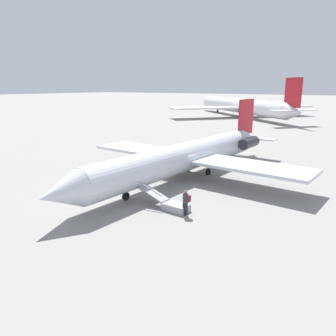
% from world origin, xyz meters
% --- Properties ---
extents(ground_plane, '(600.00, 600.00, 0.00)m').
position_xyz_m(ground_plane, '(0.00, 0.00, 0.00)').
color(ground_plane, gray).
extents(airplane_main, '(29.86, 22.58, 6.86)m').
position_xyz_m(airplane_main, '(-0.94, 0.07, 2.05)').
color(airplane_main, silver).
rests_on(airplane_main, ground).
extents(airplane_far_right, '(38.61, 43.69, 10.05)m').
position_xyz_m(airplane_far_right, '(-62.39, -19.41, 2.99)').
color(airplane_far_right, silver).
rests_on(airplane_far_right, ground).
extents(boarding_stairs, '(1.28, 4.08, 1.70)m').
position_xyz_m(boarding_stairs, '(7.30, 3.34, 0.37)').
color(boarding_stairs, '#99999E').
rests_on(boarding_stairs, ground).
extents(passenger, '(0.36, 0.55, 1.74)m').
position_xyz_m(passenger, '(7.58, 4.69, 1.00)').
color(passenger, '#23232D').
rests_on(passenger, ground).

